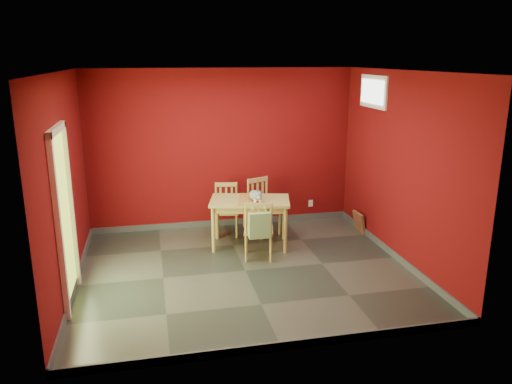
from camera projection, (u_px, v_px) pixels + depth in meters
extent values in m
plane|color=#2D342D|center=(245.00, 271.00, 6.93)|extent=(4.50, 4.50, 0.00)
plane|color=#5D090B|center=(222.00, 149.00, 8.46)|extent=(4.50, 0.00, 4.50)
plane|color=#5D090B|center=(285.00, 225.00, 4.69)|extent=(4.50, 0.00, 4.50)
plane|color=#5D090B|center=(65.00, 185.00, 6.11)|extent=(0.00, 4.00, 4.00)
plane|color=#5D090B|center=(401.00, 168.00, 7.03)|extent=(0.00, 4.00, 4.00)
plane|color=white|center=(244.00, 71.00, 6.22)|extent=(4.50, 4.50, 0.00)
cube|color=#3F4244|center=(224.00, 222.00, 8.79)|extent=(4.50, 0.02, 0.10)
cube|color=#3F4244|center=(283.00, 346.00, 5.04)|extent=(4.50, 0.02, 0.10)
cube|color=#3F4244|center=(76.00, 282.00, 6.46)|extent=(0.03, 4.00, 0.10)
cube|color=#3F4244|center=(394.00, 254.00, 7.37)|extent=(0.03, 4.00, 0.10)
cube|color=#B7D838|center=(64.00, 220.00, 5.82)|extent=(0.02, 0.85, 2.05)
cube|color=white|center=(59.00, 230.00, 5.38)|extent=(0.06, 0.08, 2.13)
cube|color=white|center=(71.00, 206.00, 6.26)|extent=(0.06, 0.08, 2.13)
cube|color=white|center=(56.00, 130.00, 5.55)|extent=(0.06, 1.01, 0.08)
cube|color=white|center=(374.00, 92.00, 7.71)|extent=(0.03, 0.90, 0.50)
cube|color=white|center=(372.00, 92.00, 7.70)|extent=(0.02, 0.76, 0.36)
cube|color=silver|center=(311.00, 203.00, 9.05)|extent=(0.08, 0.02, 0.12)
cube|color=#A5934D|center=(250.00, 201.00, 7.66)|extent=(1.34, 0.96, 0.04)
cube|color=#A5934D|center=(250.00, 205.00, 7.68)|extent=(1.19, 0.82, 0.10)
cylinder|color=#A5934D|center=(213.00, 230.00, 7.49)|extent=(0.06, 0.06, 0.71)
cylinder|color=#A5934D|center=(217.00, 218.00, 8.05)|extent=(0.06, 0.06, 0.71)
cylinder|color=#A5934D|center=(285.00, 230.00, 7.47)|extent=(0.06, 0.06, 0.71)
cylinder|color=#A5934D|center=(284.00, 218.00, 8.03)|extent=(0.06, 0.06, 0.71)
cube|color=#985F27|center=(250.00, 199.00, 7.66)|extent=(0.47, 0.73, 0.01)
cube|color=#985F27|center=(255.00, 217.00, 7.38)|extent=(0.32, 0.08, 0.34)
cube|color=#A5934D|center=(226.00, 211.00, 8.24)|extent=(0.46, 0.46, 0.04)
cylinder|color=#A5934D|center=(216.00, 227.00, 8.12)|extent=(0.03, 0.03, 0.39)
cylinder|color=#A5934D|center=(217.00, 220.00, 8.45)|extent=(0.03, 0.03, 0.39)
cylinder|color=#A5934D|center=(237.00, 226.00, 8.14)|extent=(0.03, 0.03, 0.39)
cylinder|color=#A5934D|center=(237.00, 220.00, 8.47)|extent=(0.03, 0.03, 0.39)
cylinder|color=#A5934D|center=(216.00, 195.00, 8.34)|extent=(0.03, 0.03, 0.43)
cylinder|color=#A5934D|center=(236.00, 195.00, 8.35)|extent=(0.03, 0.03, 0.43)
cube|color=#A5934D|center=(226.00, 184.00, 8.30)|extent=(0.36, 0.10, 0.07)
cube|color=#A5934D|center=(221.00, 197.00, 8.35)|extent=(0.04, 0.02, 0.33)
cube|color=#A5934D|center=(226.00, 197.00, 8.35)|extent=(0.04, 0.02, 0.33)
cube|color=#A5934D|center=(232.00, 197.00, 8.36)|extent=(0.04, 0.02, 0.33)
cube|color=#A5934D|center=(264.00, 208.00, 8.26)|extent=(0.57, 0.57, 0.04)
cylinder|color=#A5934D|center=(261.00, 227.00, 8.07)|extent=(0.04, 0.04, 0.42)
cylinder|color=#A5934D|center=(248.00, 221.00, 8.36)|extent=(0.04, 0.04, 0.42)
cylinder|color=#A5934D|center=(280.00, 223.00, 8.27)|extent=(0.04, 0.04, 0.42)
cylinder|color=#A5934D|center=(266.00, 217.00, 8.57)|extent=(0.04, 0.04, 0.42)
cylinder|color=#A5934D|center=(248.00, 193.00, 8.23)|extent=(0.04, 0.04, 0.47)
cylinder|color=#A5934D|center=(266.00, 189.00, 8.44)|extent=(0.04, 0.04, 0.47)
cube|color=#A5934D|center=(258.00, 180.00, 8.29)|extent=(0.38, 0.19, 0.07)
cube|color=#A5934D|center=(252.00, 194.00, 8.29)|extent=(0.04, 0.03, 0.36)
cube|color=#A5934D|center=(258.00, 193.00, 8.35)|extent=(0.04, 0.03, 0.36)
cube|color=#A5934D|center=(263.00, 193.00, 8.41)|extent=(0.04, 0.03, 0.36)
cube|color=#A5934D|center=(259.00, 230.00, 7.27)|extent=(0.50, 0.50, 0.04)
cylinder|color=#A5934D|center=(271.00, 240.00, 7.50)|extent=(0.04, 0.04, 0.41)
cylinder|color=#A5934D|center=(271.00, 249.00, 7.16)|extent=(0.04, 0.04, 0.41)
cylinder|color=#A5934D|center=(247.00, 240.00, 7.51)|extent=(0.04, 0.04, 0.41)
cylinder|color=#A5934D|center=(246.00, 249.00, 7.16)|extent=(0.04, 0.04, 0.41)
cylinder|color=#A5934D|center=(271.00, 218.00, 7.04)|extent=(0.04, 0.04, 0.45)
cylinder|color=#A5934D|center=(246.00, 218.00, 7.04)|extent=(0.04, 0.04, 0.45)
cube|color=#A5934D|center=(259.00, 206.00, 6.99)|extent=(0.38, 0.12, 0.07)
cube|color=#A5934D|center=(266.00, 221.00, 7.05)|extent=(0.04, 0.03, 0.35)
cube|color=#A5934D|center=(259.00, 221.00, 7.05)|extent=(0.04, 0.03, 0.35)
cube|color=#A5934D|center=(252.00, 221.00, 7.05)|extent=(0.04, 0.03, 0.35)
cube|color=#719962|center=(260.00, 225.00, 6.98)|extent=(0.31, 0.10, 0.37)
cylinder|color=#719962|center=(253.00, 208.00, 6.96)|extent=(0.02, 0.16, 0.02)
cylinder|color=#719962|center=(265.00, 207.00, 6.99)|extent=(0.02, 0.16, 0.02)
cube|color=brown|center=(359.00, 222.00, 8.43)|extent=(0.13, 0.35, 0.34)
cube|color=black|center=(359.00, 222.00, 8.43)|extent=(0.09, 0.24, 0.24)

